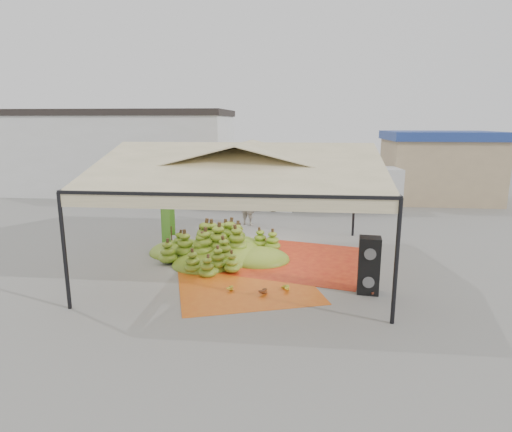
# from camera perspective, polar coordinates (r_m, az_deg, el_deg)

# --- Properties ---
(ground) EXTENTS (90.00, 90.00, 0.00)m
(ground) POSITION_cam_1_polar(r_m,az_deg,el_deg) (14.46, -1.41, -6.30)
(ground) COLOR slate
(ground) RESTS_ON ground
(canopy_tent) EXTENTS (8.10, 8.10, 4.00)m
(canopy_tent) POSITION_cam_1_polar(r_m,az_deg,el_deg) (13.76, -1.48, 6.82)
(canopy_tent) COLOR black
(canopy_tent) RESTS_ON ground
(building_white) EXTENTS (14.30, 6.30, 5.40)m
(building_white) POSITION_cam_1_polar(r_m,az_deg,el_deg) (30.05, -17.32, 8.20)
(building_white) COLOR silver
(building_white) RESTS_ON ground
(building_tan) EXTENTS (6.30, 5.30, 4.10)m
(building_tan) POSITION_cam_1_polar(r_m,az_deg,el_deg) (27.95, 23.17, 6.17)
(building_tan) COLOR tan
(building_tan) RESTS_ON ground
(tarp_left) EXTENTS (4.78, 4.66, 0.01)m
(tarp_left) POSITION_cam_1_polar(r_m,az_deg,el_deg) (12.62, -1.32, -9.14)
(tarp_left) COLOR #CA5E13
(tarp_left) RESTS_ON ground
(tarp_right) EXTENTS (5.13, 5.29, 0.01)m
(tarp_right) POSITION_cam_1_polar(r_m,az_deg,el_deg) (14.82, 6.06, -5.88)
(tarp_right) COLOR #D24313
(tarp_right) RESTS_ON ground
(banana_heap) EXTENTS (6.65, 6.18, 1.14)m
(banana_heap) POSITION_cam_1_polar(r_m,az_deg,el_deg) (15.02, -4.79, -3.35)
(banana_heap) COLOR #567718
(banana_heap) RESTS_ON ground
(hand_yellow_a) EXTENTS (0.57, 0.52, 0.22)m
(hand_yellow_a) POSITION_cam_1_polar(r_m,az_deg,el_deg) (12.22, 3.56, -9.39)
(hand_yellow_a) COLOR gold
(hand_yellow_a) RESTS_ON ground
(hand_yellow_b) EXTENTS (0.47, 0.39, 0.20)m
(hand_yellow_b) POSITION_cam_1_polar(r_m,az_deg,el_deg) (12.24, -3.86, -9.39)
(hand_yellow_b) COLOR gold
(hand_yellow_b) RESTS_ON ground
(hand_red_a) EXTENTS (0.58, 0.51, 0.23)m
(hand_red_a) POSITION_cam_1_polar(r_m,az_deg,el_deg) (12.00, 0.54, -9.74)
(hand_red_a) COLOR #603315
(hand_red_a) RESTS_ON ground
(hand_red_b) EXTENTS (0.50, 0.46, 0.19)m
(hand_red_b) POSITION_cam_1_polar(r_m,az_deg,el_deg) (12.28, 14.77, -9.76)
(hand_red_b) COLOR #612916
(hand_red_b) RESTS_ON ground
(hand_green) EXTENTS (0.62, 0.61, 0.22)m
(hand_green) POSITION_cam_1_polar(r_m,az_deg,el_deg) (13.43, -6.21, -7.37)
(hand_green) COLOR #417D1A
(hand_green) RESTS_ON ground
(hanging_bunches) EXTENTS (1.74, 0.24, 0.20)m
(hanging_bunches) POSITION_cam_1_polar(r_m,az_deg,el_deg) (13.80, -5.64, 3.94)
(hanging_bunches) COLOR #44861B
(hanging_bunches) RESTS_ON ground
(speaker_stack) EXTENTS (0.63, 0.56, 1.60)m
(speaker_stack) POSITION_cam_1_polar(r_m,az_deg,el_deg) (12.20, 14.82, -6.38)
(speaker_stack) COLOR black
(speaker_stack) RESTS_ON ground
(banana_leaves) EXTENTS (0.96, 1.36, 3.70)m
(banana_leaves) POSITION_cam_1_polar(r_m,az_deg,el_deg) (15.88, -11.75, -4.84)
(banana_leaves) COLOR #3D7A20
(banana_leaves) RESTS_ON ground
(vendor) EXTENTS (0.78, 0.65, 1.85)m
(vendor) POSITION_cam_1_polar(r_m,az_deg,el_deg) (19.55, -1.14, 1.47)
(vendor) COLOR gray
(vendor) RESTS_ON ground
(truck_left) EXTENTS (6.40, 2.80, 2.13)m
(truck_left) POSITION_cam_1_polar(r_m,az_deg,el_deg) (23.70, -1.60, 4.35)
(truck_left) COLOR #4C2F19
(truck_left) RESTS_ON ground
(truck_right) EXTENTS (6.65, 2.74, 2.23)m
(truck_right) POSITION_cam_1_polar(r_m,az_deg,el_deg) (23.66, 11.46, 4.25)
(truck_right) COLOR #472A17
(truck_right) RESTS_ON ground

